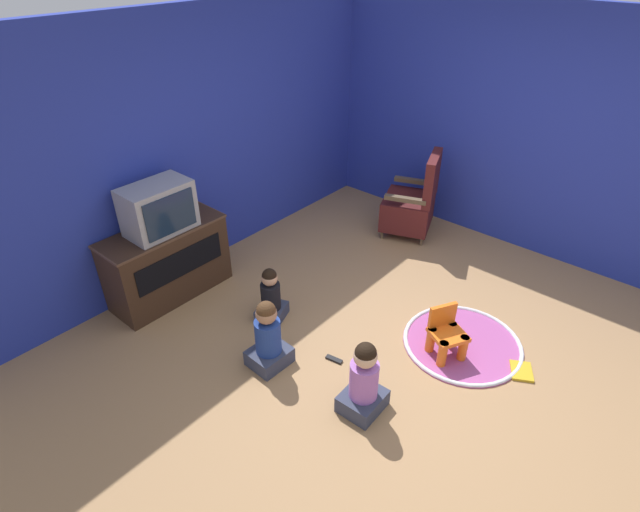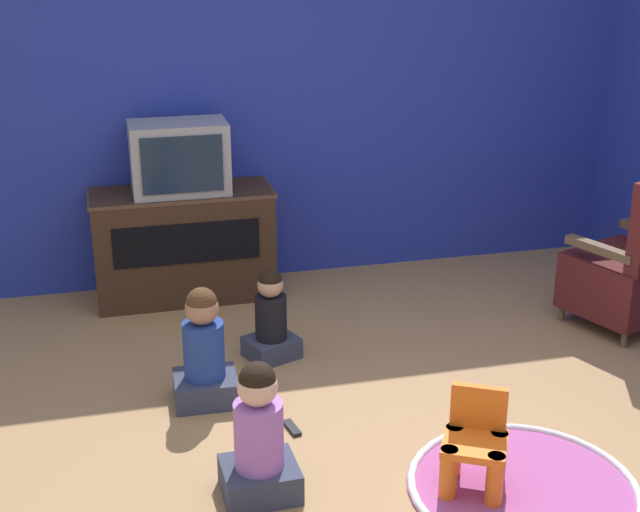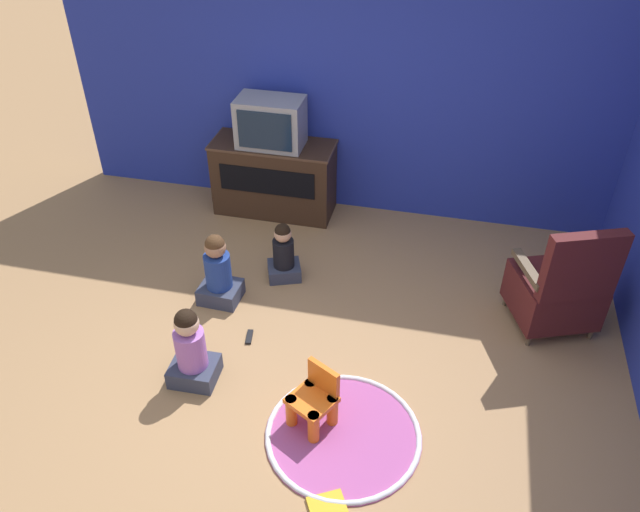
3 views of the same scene
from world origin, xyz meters
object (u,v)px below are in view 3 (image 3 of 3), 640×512
object	(u,v)px
black_armchair	(559,289)
child_watching_left	(191,351)
tv_cabinet	(274,177)
television	(271,123)
yellow_kid_chair	(314,402)
child_watching_center	(218,273)
book	(327,506)
remote_control	(249,337)
child_watching_right	(284,255)

from	to	relation	value
black_armchair	child_watching_left	xyz separation A→B (m)	(-2.55, -1.18, -0.10)
tv_cabinet	television	bearing A→B (deg)	-90.00
yellow_kid_chair	child_watching_center	distance (m)	1.51
child_watching_left	book	world-z (taller)	child_watching_left
television	child_watching_left	world-z (taller)	television
black_armchair	yellow_kid_chair	world-z (taller)	black_armchair
black_armchair	remote_control	distance (m)	2.43
television	child_watching_left	xyz separation A→B (m)	(0.08, -2.31, -0.69)
tv_cabinet	black_armchair	distance (m)	2.87
child_watching_right	remote_control	distance (m)	0.85
tv_cabinet	child_watching_left	distance (m)	2.34
tv_cabinet	book	bearing A→B (deg)	-68.31
child_watching_center	child_watching_right	world-z (taller)	child_watching_center
tv_cabinet	child_watching_center	size ratio (longest dim) A/B	1.84
television	book	distance (m)	3.47
child_watching_left	remote_control	bearing A→B (deg)	60.74
tv_cabinet	remote_control	distance (m)	1.92
yellow_kid_chair	television	bearing A→B (deg)	140.83
television	book	xyz separation A→B (m)	(1.24, -3.10, -0.96)
television	yellow_kid_chair	bearing A→B (deg)	-67.84
child_watching_left	remote_control	world-z (taller)	child_watching_left
child_watching_right	remote_control	size ratio (longest dim) A/B	3.54
book	yellow_kid_chair	bearing A→B (deg)	81.41
yellow_kid_chair	book	distance (m)	0.67
black_armchair	child_watching_right	xyz separation A→B (m)	(-2.24, 0.12, -0.14)
child_watching_center	black_armchair	bearing A→B (deg)	8.36
black_armchair	book	world-z (taller)	black_armchair
tv_cabinet	yellow_kid_chair	xyz separation A→B (m)	(1.02, -2.52, -0.19)
yellow_kid_chair	child_watching_right	size ratio (longest dim) A/B	0.84
child_watching_right	remote_control	world-z (taller)	child_watching_right
child_watching_left	book	bearing A→B (deg)	-35.97
black_armchair	child_watching_left	size ratio (longest dim) A/B	1.56
yellow_kid_chair	remote_control	bearing A→B (deg)	164.32
black_armchair	child_watching_right	world-z (taller)	black_armchair
tv_cabinet	television	xyz separation A→B (m)	(0.00, -0.03, 0.59)
yellow_kid_chair	book	xyz separation A→B (m)	(0.23, -0.60, -0.18)
child_watching_left	tv_cabinet	bearing A→B (deg)	89.98
child_watching_center	remote_control	size ratio (longest dim) A/B	4.17
black_armchair	yellow_kid_chair	bearing A→B (deg)	18.97
yellow_kid_chair	child_watching_right	bearing A→B (deg)	141.64
child_watching_center	book	size ratio (longest dim) A/B	2.34
child_watching_left	book	size ratio (longest dim) A/B	2.35
tv_cabinet	child_watching_center	distance (m)	1.46
yellow_kid_chair	remote_control	world-z (taller)	yellow_kid_chair
child_watching_right	television	bearing A→B (deg)	90.10
tv_cabinet	television	distance (m)	0.59
television	yellow_kid_chair	world-z (taller)	television
tv_cabinet	child_watching_center	world-z (taller)	tv_cabinet
black_armchair	remote_control	bearing A→B (deg)	-4.46
yellow_kid_chair	child_watching_right	world-z (taller)	child_watching_right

